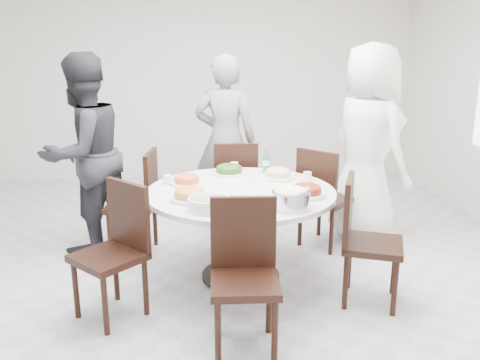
{
  "coord_description": "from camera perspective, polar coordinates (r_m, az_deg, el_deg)",
  "views": [
    {
      "loc": [
        -0.05,
        -4.11,
        1.89
      ],
      "look_at": [
        0.3,
        -0.23,
        0.82
      ],
      "focal_mm": 38.0,
      "sensor_mm": 36.0,
      "label": 1
    }
  ],
  "objects": [
    {
      "name": "floor",
      "position": [
        4.52,
        -4.17,
        -9.38
      ],
      "size": [
        6.0,
        6.0,
        0.01
      ],
      "primitive_type": "cube",
      "color": "#B7B7BC",
      "rests_on": "ground"
    },
    {
      "name": "wall_back",
      "position": [
        7.12,
        -4.91,
        11.39
      ],
      "size": [
        6.0,
        0.01,
        2.8
      ],
      "primitive_type": "cube",
      "color": "silver",
      "rests_on": "ground"
    },
    {
      "name": "wall_front",
      "position": [
        1.21,
        -2.47,
        -8.65
      ],
      "size": [
        6.0,
        0.01,
        2.8
      ],
      "primitive_type": "cube",
      "color": "silver",
      "rests_on": "ground"
    },
    {
      "name": "dining_table",
      "position": [
        4.13,
        0.06,
        -6.14
      ],
      "size": [
        1.5,
        1.5,
        0.75
      ],
      "primitive_type": "cylinder",
      "color": "white",
      "rests_on": "floor"
    },
    {
      "name": "chair_ne",
      "position": [
        4.83,
        9.66,
        -1.9
      ],
      "size": [
        0.59,
        0.59,
        0.95
      ],
      "primitive_type": "cube",
      "rotation": [
        0.0,
        0.0,
        2.34
      ],
      "color": "black",
      "rests_on": "floor"
    },
    {
      "name": "chair_n",
      "position": [
        5.11,
        -0.48,
        -0.71
      ],
      "size": [
        0.45,
        0.45,
        0.95
      ],
      "primitive_type": "cube",
      "rotation": [
        0.0,
        0.0,
        3.08
      ],
      "color": "black",
      "rests_on": "floor"
    },
    {
      "name": "chair_nw",
      "position": [
        4.7,
        -12.09,
        -2.51
      ],
      "size": [
        0.47,
        0.47,
        0.95
      ],
      "primitive_type": "cube",
      "rotation": [
        0.0,
        0.0,
        4.59
      ],
      "color": "black",
      "rests_on": "floor"
    },
    {
      "name": "chair_sw",
      "position": [
        3.64,
        -14.57,
        -8.04
      ],
      "size": [
        0.59,
        0.59,
        0.95
      ],
      "primitive_type": "cube",
      "rotation": [
        0.0,
        0.0,
        5.49
      ],
      "color": "black",
      "rests_on": "floor"
    },
    {
      "name": "chair_s",
      "position": [
        3.18,
        0.55,
        -11.12
      ],
      "size": [
        0.44,
        0.44,
        0.95
      ],
      "primitive_type": "cube",
      "rotation": [
        0.0,
        0.0,
        6.24
      ],
      "color": "black",
      "rests_on": "floor"
    },
    {
      "name": "chair_se",
      "position": [
        3.85,
        14.72,
        -6.74
      ],
      "size": [
        0.54,
        0.54,
        0.95
      ],
      "primitive_type": "cube",
      "rotation": [
        0.0,
        0.0,
        7.49
      ],
      "color": "black",
      "rests_on": "floor"
    },
    {
      "name": "diner_right",
      "position": [
        4.96,
        14.18,
        3.88
      ],
      "size": [
        0.91,
        1.08,
        1.88
      ],
      "primitive_type": "imported",
      "rotation": [
        0.0,
        0.0,
        1.97
      ],
      "color": "white",
      "rests_on": "floor"
    },
    {
      "name": "diner_middle",
      "position": [
        5.34,
        -1.65,
        4.53
      ],
      "size": [
        0.72,
        0.54,
        1.77
      ],
      "primitive_type": "imported",
      "rotation": [
        0.0,
        0.0,
        2.94
      ],
      "color": "black",
      "rests_on": "floor"
    },
    {
      "name": "diner_left",
      "position": [
        4.8,
        -17.1,
        2.79
      ],
      "size": [
        1.08,
        1.11,
        1.8
      ],
      "primitive_type": "imported",
      "rotation": [
        0.0,
        0.0,
        4.03
      ],
      "color": "black",
      "rests_on": "floor"
    },
    {
      "name": "dish_greens",
      "position": [
        4.46,
        -1.23,
        1.07
      ],
      "size": [
        0.3,
        0.3,
        0.08
      ],
      "primitive_type": "cylinder",
      "color": "white",
      "rests_on": "dining_table"
    },
    {
      "name": "dish_pale",
      "position": [
        4.35,
        4.28,
        0.64
      ],
      "size": [
        0.28,
        0.28,
        0.08
      ],
      "primitive_type": "cylinder",
      "color": "white",
      "rests_on": "dining_table"
    },
    {
      "name": "dish_orange",
      "position": [
        4.16,
        -5.98,
        -0.13
      ],
      "size": [
        0.26,
        0.26,
        0.07
      ],
      "primitive_type": "cylinder",
      "color": "white",
      "rests_on": "dining_table"
    },
    {
      "name": "dish_redbrown",
      "position": [
        3.89,
        7.45,
        -1.27
      ],
      "size": [
        0.29,
        0.29,
        0.07
      ],
      "primitive_type": "cylinder",
      "color": "white",
      "rests_on": "dining_table"
    },
    {
      "name": "dish_tofu",
      "position": [
        3.77,
        -5.68,
        -1.71
      ],
      "size": [
        0.29,
        0.29,
        0.08
      ],
      "primitive_type": "cylinder",
      "color": "white",
      "rests_on": "dining_table"
    },
    {
      "name": "rice_bowl",
      "position": [
        3.59,
        5.71,
        -2.23
      ],
      "size": [
        0.28,
        0.28,
        0.12
      ],
      "primitive_type": "cylinder",
      "color": "silver",
      "rests_on": "dining_table"
    },
    {
      "name": "soup_bowl",
      "position": [
        3.55,
        -3.6,
        -2.67
      ],
      "size": [
        0.28,
        0.28,
        0.09
      ],
      "primitive_type": "cylinder",
      "color": "white",
      "rests_on": "dining_table"
    },
    {
      "name": "beverage_bottle",
      "position": [
        4.52,
        2.94,
        2.14
      ],
      "size": [
        0.06,
        0.06,
        0.21
      ],
      "primitive_type": "cylinder",
      "color": "#2E7342",
      "rests_on": "dining_table"
    },
    {
      "name": "tea_cups",
      "position": [
        4.62,
        -0.73,
        1.58
      ],
      "size": [
        0.07,
        0.07,
        0.08
      ],
      "primitive_type": "cylinder",
      "color": "white",
      "rests_on": "dining_table"
    },
    {
      "name": "chopsticks",
      "position": [
        4.66,
        -0.61,
        1.29
      ],
      "size": [
        0.24,
        0.04,
        0.01
      ],
      "primitive_type": null,
      "color": "tan",
      "rests_on": "dining_table"
    }
  ]
}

